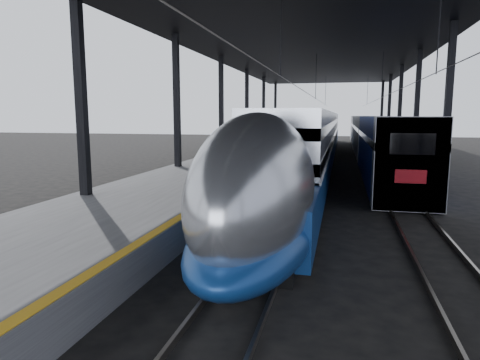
% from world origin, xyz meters
% --- Properties ---
extents(ground, '(160.00, 160.00, 0.00)m').
position_xyz_m(ground, '(0.00, 0.00, 0.00)').
color(ground, black).
rests_on(ground, ground).
extents(platform, '(6.00, 80.00, 1.00)m').
position_xyz_m(platform, '(-3.50, 20.00, 0.50)').
color(platform, '#4C4C4F').
rests_on(platform, ground).
extents(yellow_strip, '(0.30, 80.00, 0.01)m').
position_xyz_m(yellow_strip, '(-0.70, 20.00, 1.00)').
color(yellow_strip, orange).
rests_on(yellow_strip, platform).
extents(rails, '(6.52, 80.00, 0.16)m').
position_xyz_m(rails, '(4.50, 20.00, 0.08)').
color(rails, slate).
rests_on(rails, ground).
extents(canopy, '(18.00, 75.00, 9.47)m').
position_xyz_m(canopy, '(1.90, 20.00, 9.12)').
color(canopy, black).
rests_on(canopy, ground).
extents(tgv_train, '(3.06, 65.20, 4.39)m').
position_xyz_m(tgv_train, '(2.00, 28.53, 2.05)').
color(tgv_train, '#ABADB2').
rests_on(tgv_train, ground).
extents(second_train, '(2.98, 56.05, 4.11)m').
position_xyz_m(second_train, '(7.00, 36.14, 2.08)').
color(second_train, navy).
rests_on(second_train, ground).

